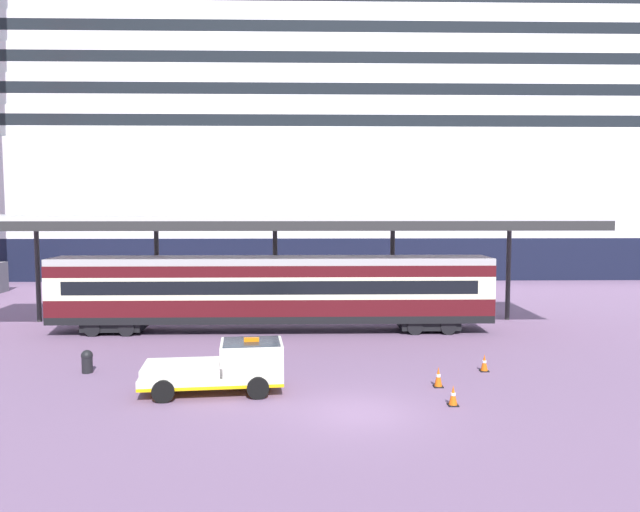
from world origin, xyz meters
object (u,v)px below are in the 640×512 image
Objects in this scene: cruise_ship at (378,136)px; quay_bollard at (87,361)px; traffic_cone_far at (453,396)px; train_carriage at (272,290)px; traffic_cone_near at (438,377)px; service_truck at (226,366)px; traffic_cone_mid at (484,363)px.

cruise_ship is 51.19m from quay_bollard.
train_carriage is at bearing 118.60° from traffic_cone_far.
train_carriage is 30.37× the size of traffic_cone_near.
cruise_ship reaches higher than traffic_cone_far.
traffic_cone_near is at bearing -93.89° from cruise_ship.
traffic_cone_far is (8.07, -1.78, -0.64)m from service_truck.
quay_bollard reaches higher than traffic_cone_near.
cruise_ship is 52.60m from traffic_cone_far.
quay_bollard is at bearing 156.00° from service_truck.
service_truck is at bearing -95.92° from train_carriage.
traffic_cone_far is (6.93, -12.71, -1.96)m from train_carriage.
traffic_cone_near is at bearing -56.81° from train_carriage.
train_carriage reaches higher than quay_bollard.
quay_bollard is at bearing -131.50° from train_carriage.
cruise_ship is 41.05m from train_carriage.
traffic_cone_near is 2.18m from traffic_cone_far.
quay_bollard reaches higher than traffic_cone_mid.
train_carriage is 24.84× the size of quay_bollard.
service_truck is 7.56× the size of traffic_cone_far.
traffic_cone_near is 3.23m from traffic_cone_mid.
traffic_cone_near is 1.09× the size of traffic_cone_mid.
cruise_ship is 48.35m from traffic_cone_mid.
cruise_ship reaches higher than service_truck.
traffic_cone_near is (6.89, -10.53, -1.92)m from train_carriage.
quay_bollard is at bearing 162.37° from traffic_cone_far.
traffic_cone_near is (-3.28, -48.27, -14.48)m from cruise_ship.
cruise_ship is 25.89× the size of service_truck.
service_truck is 6.85× the size of traffic_cone_near.
traffic_cone_mid is 0.75× the size of quay_bollard.
train_carriage reaches higher than traffic_cone_mid.
train_carriage reaches higher than traffic_cone_near.
traffic_cone_mid reaches higher than traffic_cone_far.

